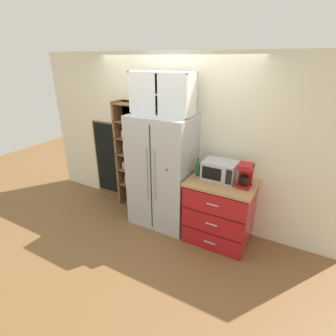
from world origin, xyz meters
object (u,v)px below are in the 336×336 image
at_px(coffee_maker, 245,175).
at_px(chalkboard_menu, 109,160).
at_px(refrigerator, 162,172).
at_px(mug_navy, 223,177).
at_px(microwave, 220,170).
at_px(mug_sage, 223,178).
at_px(bottle_green, 198,168).

height_order(coffee_maker, chalkboard_menu, chalkboard_menu).
bearing_deg(chalkboard_menu, refrigerator, -12.52).
bearing_deg(mug_navy, microwave, 162.62).
xyz_separation_m(mug_sage, chalkboard_menu, (-2.25, 0.28, -0.26)).
bearing_deg(bottle_green, coffee_maker, -0.33).
relative_size(mug_navy, bottle_green, 0.46).
relative_size(refrigerator, mug_sage, 15.39).
bearing_deg(chalkboard_menu, bottle_green, -8.73).
bearing_deg(coffee_maker, bottle_green, 179.67).
distance_m(refrigerator, bottle_green, 0.60).
xyz_separation_m(mug_sage, bottle_green, (-0.37, -0.01, 0.07)).
height_order(refrigerator, coffee_maker, refrigerator).
bearing_deg(mug_sage, microwave, 157.44).
bearing_deg(coffee_maker, chalkboard_menu, 173.41).
distance_m(microwave, mug_navy, 0.11).
bearing_deg(mug_navy, chalkboard_menu, 173.15).
xyz_separation_m(microwave, mug_sage, (0.06, -0.03, -0.09)).
bearing_deg(coffee_maker, microwave, 173.10).
bearing_deg(chalkboard_menu, mug_navy, -6.85).
relative_size(refrigerator, bottle_green, 6.63).
distance_m(bottle_green, chalkboard_menu, 1.94).
bearing_deg(bottle_green, microwave, 7.18).
height_order(refrigerator, bottle_green, refrigerator).
xyz_separation_m(refrigerator, bottle_green, (0.57, 0.00, 0.18)).
height_order(coffee_maker, bottle_green, coffee_maker).
xyz_separation_m(coffee_maker, mug_sage, (-0.29, 0.02, -0.11)).
bearing_deg(refrigerator, mug_navy, 1.32).
height_order(microwave, mug_sage, microwave).
height_order(microwave, coffee_maker, coffee_maker).
distance_m(microwave, mug_sage, 0.11).
height_order(mug_navy, mug_sage, mug_navy).
height_order(mug_sage, bottle_green, bottle_green).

